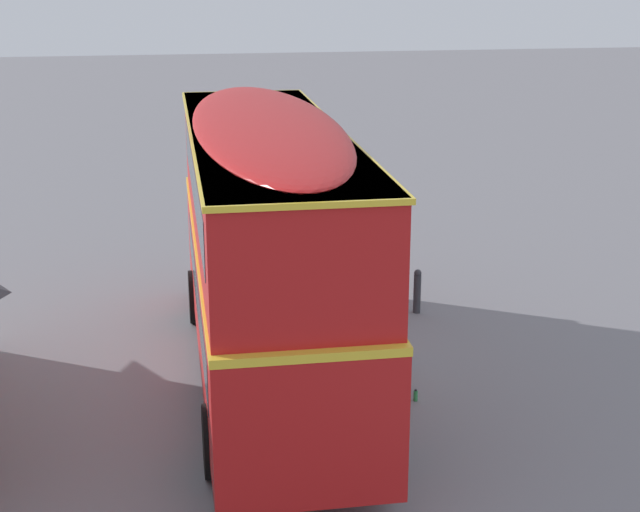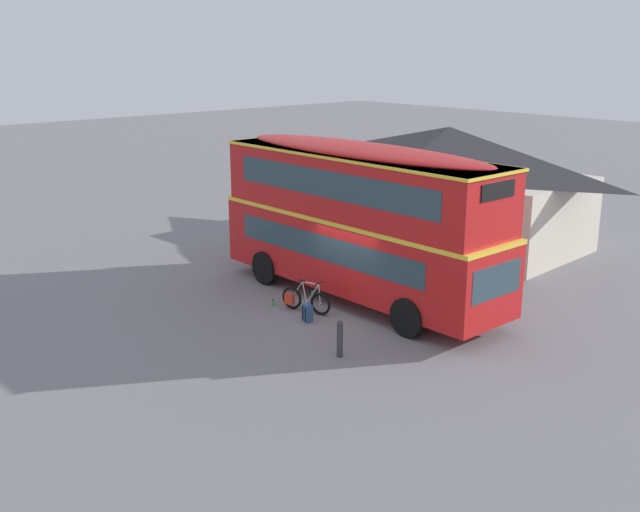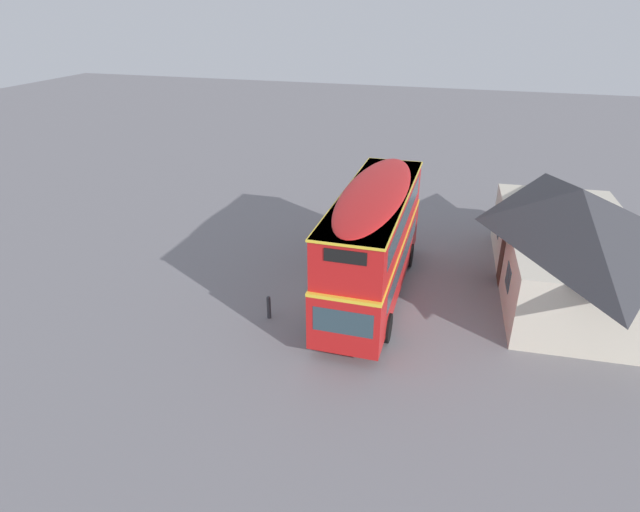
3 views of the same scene
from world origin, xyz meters
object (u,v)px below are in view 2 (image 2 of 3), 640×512
object	(u,v)px
double_decker_bus	(359,215)
kerb_bollard	(340,338)
backpack_on_ground	(307,312)
touring_bicycle	(304,300)
water_bottle_green_metal	(273,303)

from	to	relation	value
double_decker_bus	kerb_bollard	xyz separation A→B (m)	(2.87, -3.47, -2.14)
double_decker_bus	backpack_on_ground	world-z (taller)	double_decker_bus
backpack_on_ground	double_decker_bus	bearing A→B (deg)	100.33
double_decker_bus	touring_bicycle	world-z (taller)	double_decker_bus
double_decker_bus	touring_bicycle	xyz separation A→B (m)	(-0.24, -2.00, -2.27)
water_bottle_green_metal	kerb_bollard	world-z (taller)	kerb_bollard
water_bottle_green_metal	touring_bicycle	bearing A→B (deg)	20.30
double_decker_bus	water_bottle_green_metal	xyz separation A→B (m)	(-1.24, -2.37, -2.55)
double_decker_bus	backpack_on_ground	size ratio (longest dim) A/B	18.05
water_bottle_green_metal	kerb_bollard	xyz separation A→B (m)	(4.10, -1.10, 0.40)
touring_bicycle	backpack_on_ground	world-z (taller)	touring_bicycle
kerb_bollard	backpack_on_ground	bearing A→B (deg)	157.20
touring_bicycle	water_bottle_green_metal	distance (m)	1.10
backpack_on_ground	kerb_bollard	distance (m)	2.64
touring_bicycle	kerb_bollard	distance (m)	3.44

